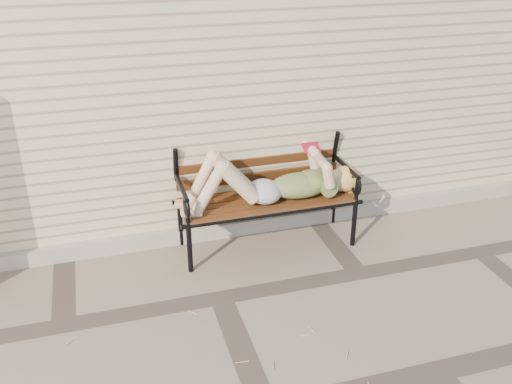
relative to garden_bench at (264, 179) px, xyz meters
name	(u,v)px	position (x,y,z in m)	size (l,w,h in m)	color
ground	(221,298)	(-0.62, -0.81, -0.65)	(80.00, 80.00, 0.00)	#77695B
house_wall	(158,43)	(-0.62, 2.19, 0.85)	(8.00, 4.00, 3.00)	beige
foundation_strip	(198,233)	(-0.62, 0.16, -0.57)	(8.00, 0.10, 0.15)	gray
garden_bench	(264,179)	(0.00, 0.00, 0.00)	(1.78, 0.71, 1.15)	black
reading_woman	(270,181)	(0.01, -0.14, 0.04)	(1.68, 0.38, 0.53)	#092E43
straw_scatter	(153,375)	(-1.27, -1.54, -0.64)	(2.82, 1.67, 0.01)	tan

